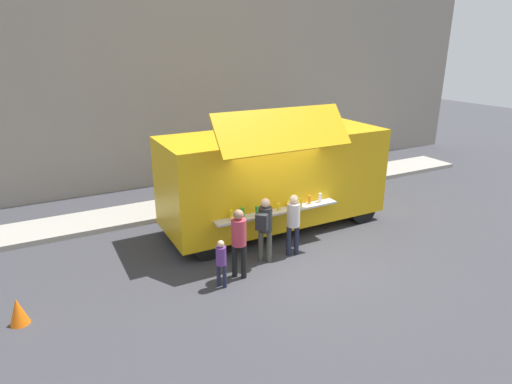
# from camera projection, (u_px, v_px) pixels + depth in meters

# --- Properties ---
(ground_plane) EXTENTS (60.00, 60.00, 0.00)m
(ground_plane) POSITION_uv_depth(u_px,v_px,m) (290.00, 255.00, 10.87)
(ground_plane) COLOR #38383D
(curb_strip) EXTENTS (28.00, 1.60, 0.15)m
(curb_strip) POSITION_uv_depth(u_px,v_px,m) (117.00, 218.00, 13.03)
(curb_strip) COLOR #9E998E
(curb_strip) RESTS_ON ground
(building_behind) EXTENTS (32.00, 2.40, 7.26)m
(building_behind) POSITION_uv_depth(u_px,v_px,m) (114.00, 86.00, 15.56)
(building_behind) COLOR gray
(building_behind) RESTS_ON ground
(food_truck_main) EXTENTS (6.32, 3.02, 3.62)m
(food_truck_main) POSITION_uv_depth(u_px,v_px,m) (275.00, 176.00, 12.13)
(food_truck_main) COLOR gold
(food_truck_main) RESTS_ON ground
(traffic_cone_orange) EXTENTS (0.36, 0.36, 0.55)m
(traffic_cone_orange) POSITION_uv_depth(u_px,v_px,m) (18.00, 311.00, 8.14)
(traffic_cone_orange) COLOR orange
(traffic_cone_orange) RESTS_ON ground
(trash_bin) EXTENTS (0.60, 0.60, 0.91)m
(trash_bin) POSITION_uv_depth(u_px,v_px,m) (335.00, 173.00, 16.19)
(trash_bin) COLOR #2D6438
(trash_bin) RESTS_ON ground
(customer_front_ordering) EXTENTS (0.33, 0.33, 1.60)m
(customer_front_ordering) POSITION_uv_depth(u_px,v_px,m) (293.00, 220.00, 10.62)
(customer_front_ordering) COLOR #1F2339
(customer_front_ordering) RESTS_ON ground
(customer_mid_with_backpack) EXTENTS (0.51, 0.50, 1.64)m
(customer_mid_with_backpack) POSITION_uv_depth(u_px,v_px,m) (265.00, 224.00, 10.25)
(customer_mid_with_backpack) COLOR #484A41
(customer_mid_with_backpack) RESTS_ON ground
(customer_rear_waiting) EXTENTS (0.34, 0.34, 1.66)m
(customer_rear_waiting) POSITION_uv_depth(u_px,v_px,m) (239.00, 238.00, 9.56)
(customer_rear_waiting) COLOR black
(customer_rear_waiting) RESTS_ON ground
(child_near_queue) EXTENTS (0.23, 0.23, 1.12)m
(child_near_queue) POSITION_uv_depth(u_px,v_px,m) (221.00, 259.00, 9.27)
(child_near_queue) COLOR #202239
(child_near_queue) RESTS_ON ground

